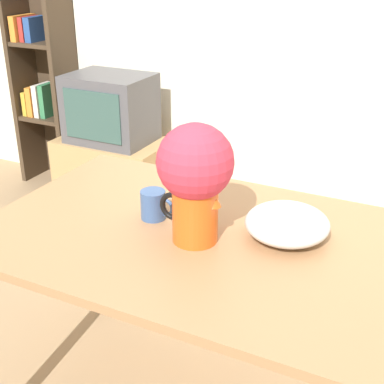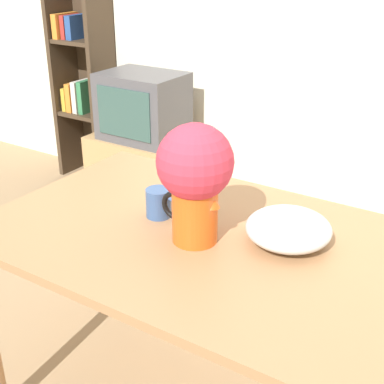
% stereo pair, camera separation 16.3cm
% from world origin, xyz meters
% --- Properties ---
extents(wall_back, '(8.00, 0.05, 2.60)m').
position_xyz_m(wall_back, '(0.00, 1.81, 1.30)').
color(wall_back, '#EDE5CC').
rests_on(wall_back, ground_plane).
extents(table, '(1.39, 0.92, 0.79)m').
position_xyz_m(table, '(-0.00, 0.08, 0.69)').
color(table, '#A3754C').
rests_on(table, ground_plane).
extents(flower_vase, '(0.24, 0.24, 0.38)m').
position_xyz_m(flower_vase, '(0.02, 0.03, 1.02)').
color(flower_vase, '#E05619').
rests_on(flower_vase, table).
extents(coffee_mug, '(0.12, 0.09, 0.10)m').
position_xyz_m(coffee_mug, '(-0.17, 0.11, 0.84)').
color(coffee_mug, '#385689').
rests_on(coffee_mug, table).
extents(white_bowl, '(0.27, 0.27, 0.10)m').
position_xyz_m(white_bowl, '(0.27, 0.17, 0.84)').
color(white_bowl, silver).
rests_on(white_bowl, table).
extents(tv_stand, '(0.72, 0.44, 0.49)m').
position_xyz_m(tv_stand, '(-1.26, 1.43, 0.25)').
color(tv_stand, tan).
rests_on(tv_stand, ground_plane).
extents(tv_set, '(0.52, 0.39, 0.43)m').
position_xyz_m(tv_set, '(-1.26, 1.43, 0.71)').
color(tv_set, '#4C4C51').
rests_on(tv_set, tv_stand).
extents(bookshelf, '(0.42, 0.28, 1.77)m').
position_xyz_m(bookshelf, '(-1.99, 1.67, 0.95)').
color(bookshelf, '#423323').
rests_on(bookshelf, ground_plane).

